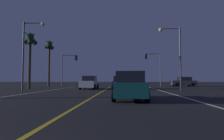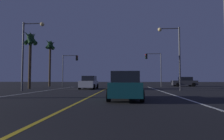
# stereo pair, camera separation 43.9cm
# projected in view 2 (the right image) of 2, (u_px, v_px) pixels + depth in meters

# --- Properties ---
(lane_edge_right) EXTENTS (0.16, 36.87, 0.01)m
(lane_edge_right) POSITION_uv_depth(u_px,v_px,m) (179.00, 97.00, 12.89)
(lane_edge_right) COLOR silver
(lane_edge_right) RESTS_ON ground
(lane_edge_left) EXTENTS (0.16, 36.87, 0.01)m
(lane_edge_left) POSITION_uv_depth(u_px,v_px,m) (8.00, 96.00, 13.80)
(lane_edge_left) COLOR silver
(lane_edge_left) RESTS_ON ground
(lane_center_divider) EXTENTS (0.16, 36.87, 0.01)m
(lane_center_divider) POSITION_uv_depth(u_px,v_px,m) (91.00, 96.00, 13.35)
(lane_center_divider) COLOR gold
(lane_center_divider) RESTS_ON ground
(car_oncoming) EXTENTS (2.02, 4.30, 1.70)m
(car_oncoming) POSITION_uv_depth(u_px,v_px,m) (89.00, 83.00, 24.02)
(car_oncoming) COLOR black
(car_oncoming) RESTS_ON ground
(car_crossing_side) EXTENTS (4.30, 2.02, 1.70)m
(car_crossing_side) POSITION_uv_depth(u_px,v_px,m) (184.00, 82.00, 33.04)
(car_crossing_side) COLOR black
(car_crossing_side) RESTS_ON ground
(car_lead_same_lane) EXTENTS (2.02, 4.30, 1.70)m
(car_lead_same_lane) POSITION_uv_depth(u_px,v_px,m) (125.00, 86.00, 11.26)
(car_lead_same_lane) COLOR black
(car_lead_same_lane) RESTS_ON ground
(car_ahead_far) EXTENTS (2.02, 4.30, 1.70)m
(car_ahead_far) POSITION_uv_depth(u_px,v_px,m) (120.00, 83.00, 23.96)
(car_ahead_far) COLOR black
(car_ahead_far) RESTS_ON ground
(traffic_light_near_right) EXTENTS (2.78, 0.36, 5.77)m
(traffic_light_near_right) POSITION_uv_depth(u_px,v_px,m) (154.00, 62.00, 31.89)
(traffic_light_near_right) COLOR #4C4C51
(traffic_light_near_right) RESTS_ON ground
(traffic_light_near_left) EXTENTS (2.86, 0.36, 5.60)m
(traffic_light_near_left) POSITION_uv_depth(u_px,v_px,m) (70.00, 63.00, 32.95)
(traffic_light_near_left) COLOR #4C4C51
(traffic_light_near_left) RESTS_ON ground
(street_lamp_right_near) EXTENTS (1.99, 0.44, 7.92)m
(street_lamp_right_near) POSITION_uv_depth(u_px,v_px,m) (218.00, 17.00, 11.22)
(street_lamp_right_near) COLOR #4C4C51
(street_lamp_right_near) RESTS_ON ground
(street_lamp_left_mid) EXTENTS (2.42, 0.44, 7.50)m
(street_lamp_left_mid) POSITION_uv_depth(u_px,v_px,m) (28.00, 46.00, 20.01)
(street_lamp_left_mid) COLOR #4C4C51
(street_lamp_left_mid) RESTS_ON ground
(street_lamp_right_far) EXTENTS (2.46, 0.44, 7.17)m
(street_lamp_right_far) POSITION_uv_depth(u_px,v_px,m) (174.00, 49.00, 20.72)
(street_lamp_right_far) COLOR #4C4C51
(street_lamp_right_far) RESTS_ON ground
(palm_tree_left_mid) EXTENTS (2.22, 2.07, 7.86)m
(palm_tree_left_mid) POSITION_uv_depth(u_px,v_px,m) (30.00, 42.00, 24.62)
(palm_tree_left_mid) COLOR #473826
(palm_tree_left_mid) RESTS_ON ground
(palm_tree_left_far) EXTENTS (1.93, 1.98, 8.60)m
(palm_tree_left_far) POSITION_uv_depth(u_px,v_px,m) (50.00, 49.00, 33.35)
(palm_tree_left_far) COLOR #473826
(palm_tree_left_far) RESTS_ON ground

